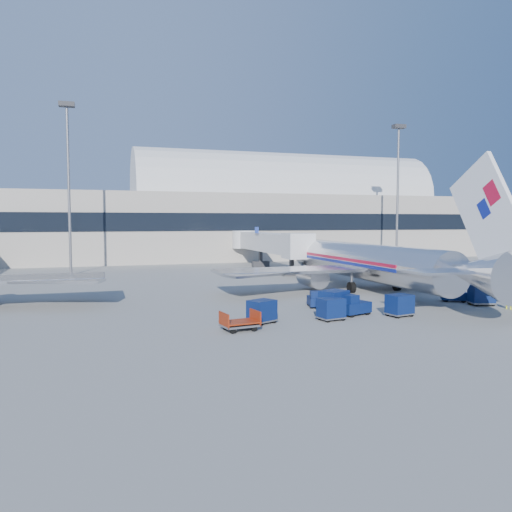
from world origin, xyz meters
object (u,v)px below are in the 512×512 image
object	(u,v)px
airliner_main	(370,262)
jetbridge_near	(265,242)
mast_west	(68,163)
tug_right	(453,294)
mast_east	(398,174)
cart_solo_near	(400,305)
ramp_worker	(509,298)
barrier_mid	(477,285)
barrier_near	(451,286)
cart_solo_far	(481,295)
cart_train_b	(331,309)
tug_left	(315,300)
cart_train_a	(334,302)
cart_train_c	(262,311)
cart_open_red	(240,324)
barrier_far	(502,284)
tug_lead	(354,306)

from	to	relation	value
airliner_main	jetbridge_near	size ratio (longest dim) A/B	1.35
mast_west	tug_right	size ratio (longest dim) A/B	9.54
jetbridge_near	mast_east	size ratio (longest dim) A/B	1.22
cart_solo_near	ramp_worker	xyz separation A→B (m)	(10.20, -0.04, 0.07)
mast_east	barrier_mid	bearing A→B (deg)	-107.26
barrier_near	cart_solo_far	bearing A→B (deg)	-113.56
airliner_main	ramp_worker	distance (m)	14.17
airliner_main	cart_train_b	distance (m)	16.80
mast_west	tug_left	xyz separation A→B (m)	(20.53, -32.91, -14.16)
cart_train_b	jetbridge_near	bearing A→B (deg)	68.23
cart_train_b	mast_west	bearing A→B (deg)	106.93
barrier_near	cart_train_b	size ratio (longest dim) A/B	1.49
tug_right	tug_left	xyz separation A→B (m)	(-12.86, 1.08, -0.00)
cart_solo_far	ramp_worker	distance (m)	2.33
cart_train_a	cart_train_c	world-z (taller)	cart_train_a
barrier_near	mast_west	bearing A→B (deg)	143.62
jetbridge_near	cart_open_red	world-z (taller)	jetbridge_near
jetbridge_near	mast_east	distance (m)	24.91
mast_west	barrier_near	world-z (taller)	mast_west
mast_east	cart_solo_far	world-z (taller)	mast_east
barrier_mid	cart_solo_near	world-z (taller)	cart_solo_near
airliner_main	mast_west	bearing A→B (deg)	139.64
barrier_near	cart_train_a	distance (m)	19.36
barrier_near	ramp_worker	world-z (taller)	ramp_worker
cart_train_b	ramp_worker	xyz separation A→B (m)	(15.75, -0.26, 0.09)
mast_west	tug_left	distance (m)	41.29
jetbridge_near	tug_right	size ratio (longest dim) A/B	11.61
airliner_main	barrier_mid	xyz separation A→B (m)	(11.30, -2.51, -2.48)
barrier_near	tug_right	world-z (taller)	tug_right
barrier_far	cart_train_b	bearing A→B (deg)	-157.79
mast_west	ramp_worker	distance (m)	53.95
barrier_far	cart_train_b	world-z (taller)	cart_train_b
tug_lead	cart_train_b	xyz separation A→B (m)	(-2.49, -1.20, 0.12)
jetbridge_near	tug_left	size ratio (longest dim) A/B	11.85
airliner_main	cart_solo_far	xyz separation A→B (m)	(4.36, -10.86, -2.01)
jetbridge_near	cart_train_a	distance (m)	37.93
tug_left	mast_west	bearing A→B (deg)	46.68
cart_train_c	tug_lead	bearing A→B (deg)	-20.93
cart_solo_near	ramp_worker	world-z (taller)	ramp_worker
barrier_mid	tug_lead	bearing A→B (deg)	-154.92
jetbridge_near	cart_train_c	size ratio (longest dim) A/B	12.05
ramp_worker	jetbridge_near	bearing A→B (deg)	-12.40
jetbridge_near	ramp_worker	distance (m)	40.20
jetbridge_near	cart_train_b	bearing A→B (deg)	-101.93
barrier_mid	barrier_far	world-z (taller)	same
barrier_far	tug_right	distance (m)	12.71
barrier_mid	tug_lead	size ratio (longest dim) A/B	1.10
mast_west	cart_solo_far	xyz separation A→B (m)	(34.36, -36.36, -13.88)
airliner_main	cart_solo_far	bearing A→B (deg)	-68.14
cart_train_a	cart_solo_near	xyz separation A→B (m)	(4.35, -2.19, -0.11)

